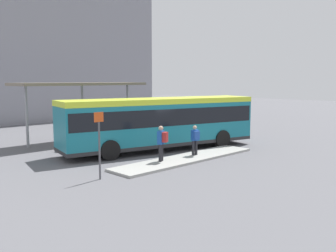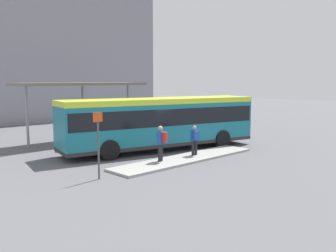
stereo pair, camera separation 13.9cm
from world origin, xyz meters
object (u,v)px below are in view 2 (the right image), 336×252
at_px(bicycle_white, 227,126).
at_px(pedestrian_waiting, 195,138).
at_px(bicycle_orange, 216,124).
at_px(potted_planter_near_shelter, 138,130).
at_px(potted_planter_far_side, 71,137).
at_px(bicycle_green, 222,125).
at_px(platform_sign, 98,142).
at_px(city_bus, 161,120).
at_px(pedestrian_companion, 161,141).

bearing_deg(bicycle_white, pedestrian_waiting, 110.05).
bearing_deg(bicycle_orange, potted_planter_near_shelter, -92.12).
bearing_deg(potted_planter_far_side, bicycle_green, -2.18).
relative_size(potted_planter_near_shelter, platform_sign, 0.44).
bearing_deg(city_bus, bicycle_green, 31.21).
xyz_separation_m(potted_planter_near_shelter, potted_planter_far_side, (-5.35, -0.39, 0.13)).
bearing_deg(city_bus, pedestrian_companion, -119.20).
relative_size(potted_planter_far_side, platform_sign, 0.52).
relative_size(pedestrian_waiting, potted_planter_near_shelter, 1.30).
xyz_separation_m(city_bus, pedestrian_waiting, (-0.16, -2.82, -0.76)).
xyz_separation_m(city_bus, bicycle_green, (9.85, 3.13, -1.42)).
relative_size(bicycle_orange, platform_sign, 0.62).
distance_m(pedestrian_companion, bicycle_white, 13.23).
xyz_separation_m(bicycle_white, platform_sign, (-16.03, -5.43, 1.19)).
relative_size(bicycle_white, potted_planter_far_side, 1.16).
bearing_deg(bicycle_orange, platform_sign, -67.87).
bearing_deg(bicycle_white, bicycle_orange, -16.28).
xyz_separation_m(bicycle_white, bicycle_orange, (0.20, 1.40, 0.00)).
distance_m(pedestrian_waiting, platform_sign, 6.19).
bearing_deg(pedestrian_companion, pedestrian_waiting, -117.13).
xyz_separation_m(pedestrian_waiting, platform_sign, (-6.17, -0.19, 0.53)).
height_order(bicycle_orange, platform_sign, platform_sign).
distance_m(pedestrian_waiting, bicycle_orange, 12.08).
height_order(bicycle_green, potted_planter_near_shelter, potted_planter_near_shelter).
xyz_separation_m(bicycle_white, bicycle_green, (0.15, 0.70, 0.00)).
distance_m(city_bus, platform_sign, 7.01).
distance_m(pedestrian_companion, bicycle_green, 13.65).
bearing_deg(platform_sign, bicycle_green, 20.75).
bearing_deg(pedestrian_waiting, pedestrian_companion, 106.56).
xyz_separation_m(bicycle_orange, potted_planter_far_side, (-13.69, -0.18, 0.38)).
bearing_deg(bicycle_orange, pedestrian_waiting, -57.26).
bearing_deg(bicycle_orange, bicycle_white, -9.00).
xyz_separation_m(potted_planter_near_shelter, platform_sign, (-7.89, -7.04, 0.93)).
height_order(bicycle_orange, potted_planter_far_side, potted_planter_far_side).
bearing_deg(bicycle_orange, pedestrian_companion, -62.96).
xyz_separation_m(bicycle_green, potted_planter_far_side, (-13.64, 0.52, 0.38)).
relative_size(city_bus, potted_planter_far_side, 8.29).
xyz_separation_m(pedestrian_waiting, bicycle_white, (9.86, 5.25, -0.66)).
bearing_deg(platform_sign, bicycle_orange, 22.81).
bearing_deg(platform_sign, bicycle_white, 18.72).
bearing_deg(pedestrian_waiting, platform_sign, 111.56).
bearing_deg(city_bus, potted_planter_far_side, 149.71).
relative_size(bicycle_orange, potted_planter_near_shelter, 1.42).
bearing_deg(potted_planter_near_shelter, bicycle_green, -6.25).
height_order(pedestrian_companion, bicycle_green, pedestrian_companion).
bearing_deg(potted_planter_near_shelter, bicycle_orange, -1.45).
height_order(potted_planter_near_shelter, platform_sign, platform_sign).
distance_m(pedestrian_companion, potted_planter_near_shelter, 7.86).
bearing_deg(pedestrian_waiting, bicycle_white, -42.17).
relative_size(bicycle_white, bicycle_orange, 0.99).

